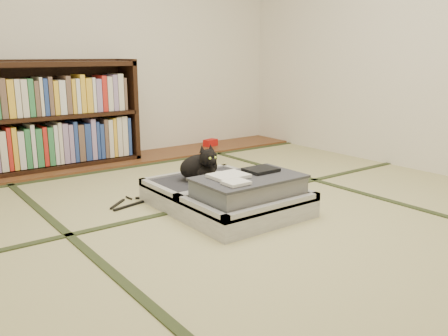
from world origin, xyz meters
TOP-DOWN VIEW (x-y plane):
  - floor at (0.00, 0.00)m, footprint 4.50×4.50m
  - wood_strip at (0.00, 2.00)m, footprint 4.00×0.50m
  - red_item at (1.12, 2.03)m, footprint 0.17×0.13m
  - tatami_borders at (0.00, 0.49)m, footprint 4.00×4.50m
  - bookcase at (-0.53, 2.07)m, footprint 1.49×0.34m
  - suitcase at (-0.01, 0.22)m, footprint 0.74×0.99m
  - cat at (-0.03, 0.51)m, footprint 0.33×0.33m
  - cable_coil at (0.15, 0.55)m, footprint 0.10×0.10m
  - hanger at (-0.42, 0.73)m, footprint 0.42×0.24m

SIDE VIEW (x-z plane):
  - floor at x=0.00m, z-range 0.00..0.00m
  - tatami_borders at x=0.00m, z-range 0.00..0.01m
  - hanger at x=-0.42m, z-range 0.00..0.01m
  - wood_strip at x=0.00m, z-range 0.00..0.02m
  - red_item at x=1.12m, z-range 0.02..0.09m
  - suitcase at x=-0.01m, z-range -0.04..0.25m
  - cable_coil at x=0.15m, z-range 0.14..0.17m
  - cat at x=-0.03m, z-range 0.11..0.37m
  - bookcase at x=-0.53m, z-range -0.03..0.93m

